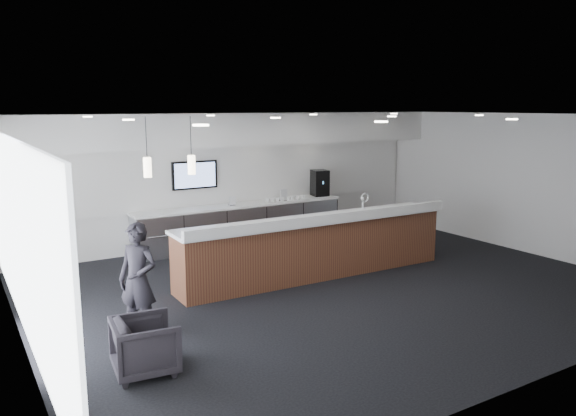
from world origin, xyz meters
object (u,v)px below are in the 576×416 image
armchair (145,346)px  lounge_guest (138,280)px  service_counter (316,246)px  coffee_machine (320,183)px

armchair → lounge_guest: lounge_guest is taller
service_counter → armchair: 4.49m
service_counter → armchair: (-3.93, -2.16, -0.23)m
armchair → lounge_guest: size_ratio=0.47×
service_counter → coffee_machine: 3.69m
coffee_machine → armchair: bearing=-127.3°
service_counter → armchair: bearing=-150.4°
armchair → lounge_guest: 1.27m
armchair → lounge_guest: bearing=-7.5°
lounge_guest → service_counter: bearing=66.5°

